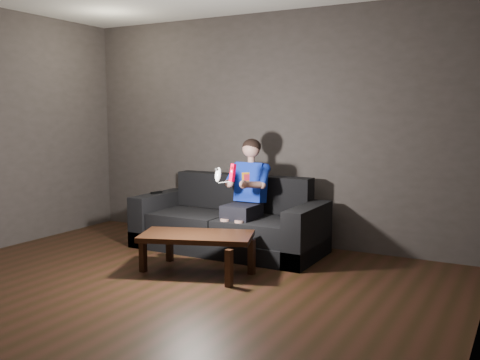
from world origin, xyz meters
The scene contains 9 objects.
floor centered at (0.00, 0.00, 0.00)m, with size 5.00×5.00×0.00m, color black.
back_wall centered at (0.00, 2.50, 1.35)m, with size 5.00×0.04×2.70m, color #383330.
right_wall centered at (2.50, 0.00, 1.35)m, with size 0.04×5.00×2.70m, color #383330.
sofa centered at (-0.18, 1.91, 0.27)m, with size 2.13×0.92×0.82m.
child centered at (0.06, 1.86, 0.73)m, with size 0.49×0.60×1.20m.
wii_remote_red centered at (0.15, 1.39, 0.94)m, with size 0.06×0.08×0.18m.
nunchuk_white centered at (-0.02, 1.40, 0.91)m, with size 0.07×0.10×0.16m.
wii_remote_black centered at (-1.14, 1.83, 0.59)m, with size 0.08×0.15×0.03m.
coffee_table centered at (0.00, 0.96, 0.33)m, with size 1.18×0.86×0.39m.
Camera 1 is at (2.77, -3.23, 1.52)m, focal length 40.00 mm.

